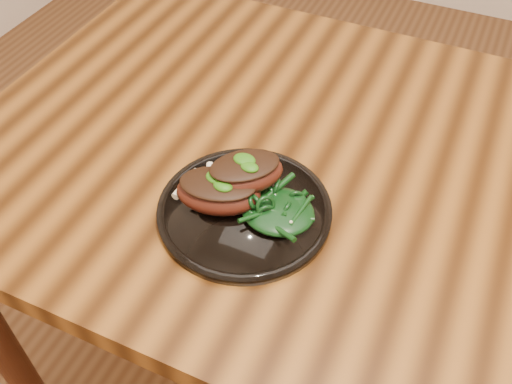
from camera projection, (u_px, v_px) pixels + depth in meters
desk at (457, 237)px, 0.88m from camera, size 1.60×0.80×0.75m
plate at (245, 210)px, 0.80m from camera, size 0.24×0.24×0.01m
lamb_chop_front at (218, 191)px, 0.78m from camera, size 0.13×0.10×0.05m
lamb_chop_back at (244, 172)px, 0.78m from camera, size 0.13×0.13×0.05m
herb_smear at (241, 175)px, 0.83m from camera, size 0.09×0.06×0.01m
greens_heap at (278, 208)px, 0.77m from camera, size 0.10×0.10×0.04m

